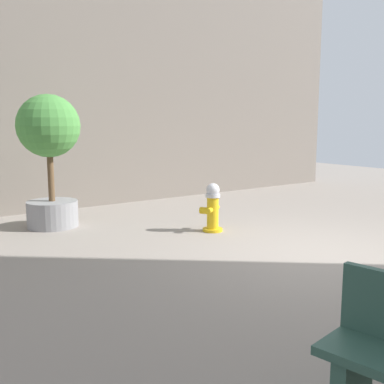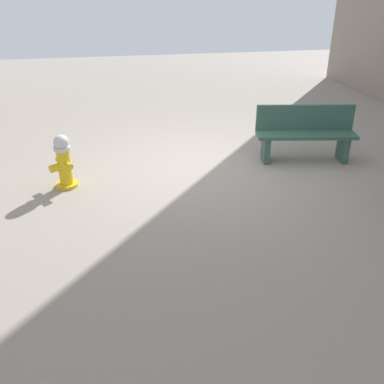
% 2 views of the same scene
% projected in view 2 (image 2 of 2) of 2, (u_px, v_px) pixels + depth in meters
% --- Properties ---
extents(ground_plane, '(23.40, 23.40, 0.00)m').
position_uv_depth(ground_plane, '(197.00, 166.00, 7.40)').
color(ground_plane, gray).
extents(fire_hydrant, '(0.40, 0.41, 0.83)m').
position_uv_depth(fire_hydrant, '(63.00, 161.00, 6.51)').
color(fire_hydrant, gold).
rests_on(fire_hydrant, ground_plane).
extents(bench_near, '(1.75, 0.72, 0.95)m').
position_uv_depth(bench_near, '(305.00, 132.00, 7.46)').
color(bench_near, '#33594C').
rests_on(bench_near, ground_plane).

